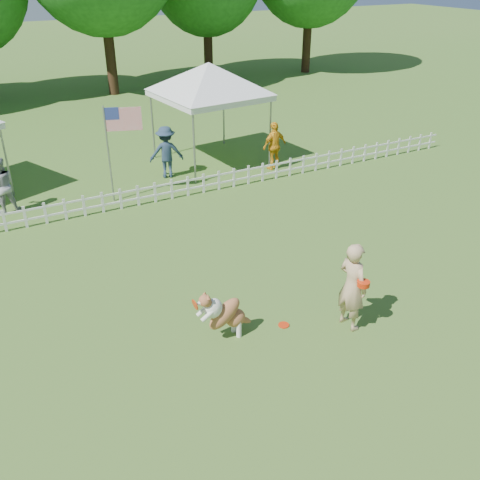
{
  "coord_description": "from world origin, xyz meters",
  "views": [
    {
      "loc": [
        -4.07,
        -6.5,
        6.17
      ],
      "look_at": [
        0.36,
        2.0,
        1.1
      ],
      "focal_mm": 40.0,
      "sensor_mm": 36.0,
      "label": 1
    }
  ],
  "objects_px": {
    "spectator_b": "(166,152)",
    "spectator_c": "(274,146)",
    "canopy_tent_right": "(210,115)",
    "flag_pole": "(109,155)",
    "spectator_a": "(1,186)",
    "dog": "(225,313)",
    "frisbee_on_turf": "(284,325)",
    "handler": "(352,286)"
  },
  "relations": [
    {
      "from": "spectator_b",
      "to": "spectator_c",
      "type": "bearing_deg",
      "value": 178.7
    },
    {
      "from": "canopy_tent_right",
      "to": "spectator_c",
      "type": "relative_size",
      "value": 2.04
    },
    {
      "from": "flag_pole",
      "to": "spectator_a",
      "type": "bearing_deg",
      "value": -174.61
    },
    {
      "from": "canopy_tent_right",
      "to": "flag_pole",
      "type": "xyz_separation_m",
      "value": [
        -3.88,
        -1.76,
        -0.24
      ]
    },
    {
      "from": "dog",
      "to": "frisbee_on_turf",
      "type": "height_order",
      "value": "dog"
    },
    {
      "from": "dog",
      "to": "spectator_a",
      "type": "height_order",
      "value": "spectator_a"
    },
    {
      "from": "handler",
      "to": "frisbee_on_turf",
      "type": "distance_m",
      "value": 1.49
    },
    {
      "from": "spectator_b",
      "to": "flag_pole",
      "type": "bearing_deg",
      "value": 41.59
    },
    {
      "from": "canopy_tent_right",
      "to": "spectator_b",
      "type": "relative_size",
      "value": 1.96
    },
    {
      "from": "flag_pole",
      "to": "dog",
      "type": "bearing_deg",
      "value": -71.97
    },
    {
      "from": "handler",
      "to": "dog",
      "type": "height_order",
      "value": "handler"
    },
    {
      "from": "frisbee_on_turf",
      "to": "spectator_b",
      "type": "xyz_separation_m",
      "value": [
        0.82,
        8.35,
        0.8
      ]
    },
    {
      "from": "handler",
      "to": "flag_pole",
      "type": "relative_size",
      "value": 0.64
    },
    {
      "from": "frisbee_on_turf",
      "to": "flag_pole",
      "type": "xyz_separation_m",
      "value": [
        -1.22,
        7.28,
        1.35
      ]
    },
    {
      "from": "dog",
      "to": "frisbee_on_turf",
      "type": "xyz_separation_m",
      "value": [
        1.14,
        -0.18,
        -0.53
      ]
    },
    {
      "from": "handler",
      "to": "dog",
      "type": "xyz_separation_m",
      "value": [
        -2.23,
        0.73,
        -0.33
      ]
    },
    {
      "from": "dog",
      "to": "handler",
      "type": "bearing_deg",
      "value": -21.38
    },
    {
      "from": "canopy_tent_right",
      "to": "spectator_c",
      "type": "bearing_deg",
      "value": -52.73
    },
    {
      "from": "handler",
      "to": "spectator_c",
      "type": "relative_size",
      "value": 1.12
    },
    {
      "from": "dog",
      "to": "canopy_tent_right",
      "type": "bearing_deg",
      "value": 63.57
    },
    {
      "from": "spectator_a",
      "to": "spectator_b",
      "type": "xyz_separation_m",
      "value": [
        4.87,
        0.47,
        0.04
      ]
    },
    {
      "from": "handler",
      "to": "frisbee_on_turf",
      "type": "relative_size",
      "value": 8.33
    },
    {
      "from": "flag_pole",
      "to": "spectator_c",
      "type": "bearing_deg",
      "value": 18.95
    },
    {
      "from": "handler",
      "to": "spectator_c",
      "type": "height_order",
      "value": "handler"
    },
    {
      "from": "spectator_a",
      "to": "spectator_c",
      "type": "xyz_separation_m",
      "value": [
        8.24,
        -0.45,
        0.0
      ]
    },
    {
      "from": "canopy_tent_right",
      "to": "spectator_a",
      "type": "relative_size",
      "value": 2.06
    },
    {
      "from": "spectator_b",
      "to": "spectator_c",
      "type": "relative_size",
      "value": 1.04
    },
    {
      "from": "dog",
      "to": "canopy_tent_right",
      "type": "relative_size",
      "value": 0.34
    },
    {
      "from": "canopy_tent_right",
      "to": "spectator_b",
      "type": "distance_m",
      "value": 2.11
    },
    {
      "from": "handler",
      "to": "canopy_tent_right",
      "type": "distance_m",
      "value": 9.74
    },
    {
      "from": "frisbee_on_turf",
      "to": "canopy_tent_right",
      "type": "relative_size",
      "value": 0.07
    },
    {
      "from": "dog",
      "to": "flag_pole",
      "type": "relative_size",
      "value": 0.4
    },
    {
      "from": "spectator_b",
      "to": "handler",
      "type": "bearing_deg",
      "value": 105.67
    },
    {
      "from": "handler",
      "to": "spectator_a",
      "type": "distance_m",
      "value": 9.87
    },
    {
      "from": "canopy_tent_right",
      "to": "flag_pole",
      "type": "height_order",
      "value": "canopy_tent_right"
    },
    {
      "from": "spectator_a",
      "to": "spectator_b",
      "type": "relative_size",
      "value": 0.95
    },
    {
      "from": "handler",
      "to": "dog",
      "type": "relative_size",
      "value": 1.62
    },
    {
      "from": "canopy_tent_right",
      "to": "spectator_a",
      "type": "xyz_separation_m",
      "value": [
        -6.7,
        -1.16,
        -0.82
      ]
    },
    {
      "from": "spectator_a",
      "to": "frisbee_on_turf",
      "type": "bearing_deg",
      "value": 115.58
    },
    {
      "from": "handler",
      "to": "spectator_b",
      "type": "height_order",
      "value": "handler"
    },
    {
      "from": "canopy_tent_right",
      "to": "spectator_a",
      "type": "distance_m",
      "value": 6.85
    },
    {
      "from": "handler",
      "to": "dog",
      "type": "bearing_deg",
      "value": 64.6
    }
  ]
}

